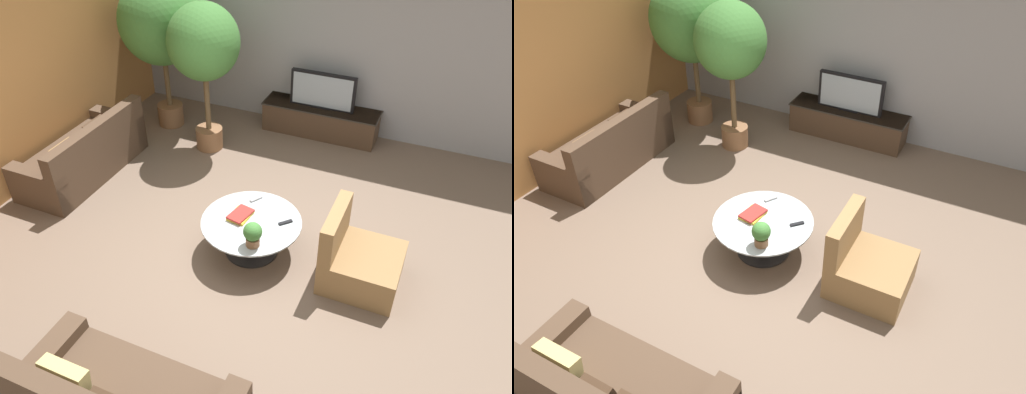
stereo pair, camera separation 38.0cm
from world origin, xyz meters
The scene contains 14 objects.
ground_plane centered at (0.00, 0.00, 0.00)m, with size 24.00×24.00×0.00m, color brown.
back_wall_stone centered at (0.00, 3.26, 1.50)m, with size 7.40×0.12×3.00m, color #939399.
side_wall_left centered at (-3.26, 0.20, 1.50)m, with size 0.12×7.40×3.00m, color #B2753D.
media_console centered at (0.04, 2.94, 0.24)m, with size 1.82×0.50×0.46m.
television centered at (0.04, 2.94, 0.74)m, with size 1.01×0.13×0.55m.
coffee_table centered at (0.13, 0.03, 0.31)m, with size 1.13×1.13×0.43m.
couch_by_wall centered at (-2.63, 0.57, 0.29)m, with size 0.84×1.91×0.84m.
armchair_wicker centered at (1.35, 0.04, 0.27)m, with size 0.80×0.76×0.86m.
potted_palm_tall centered at (-2.30, 2.30, 1.63)m, with size 1.24×1.24×2.30m.
potted_palm_corner centered at (-1.38, 1.89, 1.56)m, with size 1.00×1.00×2.16m.
potted_plant_tabletop centered at (0.30, -0.33, 0.59)m, with size 0.20×0.20×0.29m.
book_stack centered at (-0.01, 0.05, 0.46)m, with size 0.25×0.33×0.05m.
remote_black centered at (0.49, 0.14, 0.44)m, with size 0.04×0.16×0.02m, color black.
remote_silver centered at (0.03, 0.41, 0.44)m, with size 0.04×0.16×0.02m, color gray.
Camera 2 is at (2.21, -3.71, 3.99)m, focal length 35.00 mm.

